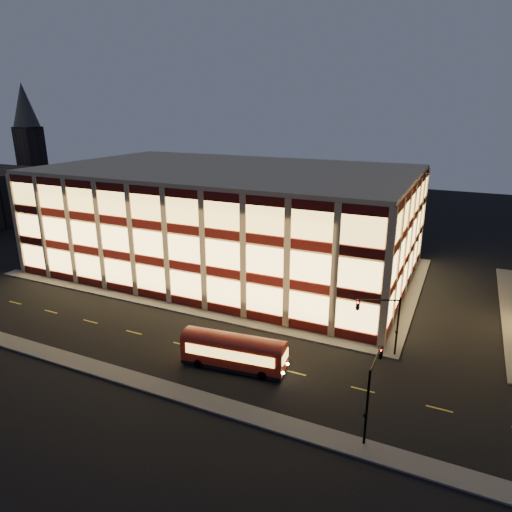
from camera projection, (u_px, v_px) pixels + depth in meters
The scene contains 11 objects.
ground at pixel (182, 314), 52.10m from camera, with size 200.00×200.00×0.00m, color black.
sidewalk_office_south at pixel (166, 305), 54.15m from camera, with size 54.00×2.00×0.15m, color #514F4C.
sidewalk_office_east at pixel (411, 294), 57.44m from camera, with size 2.00×30.00×0.15m, color #514F4C.
sidewalk_tower_west at pixel (510, 309), 53.00m from camera, with size 2.00×30.00×0.15m, color #514F4C.
sidewalk_near at pixel (101, 369), 40.89m from camera, with size 100.00×2.00×0.15m, color #514F4C.
office_building at pixel (229, 218), 65.58m from camera, with size 50.45×30.45×14.50m.
church_tower at pixel (33, 165), 111.95m from camera, with size 5.00×5.00×18.00m, color #2D2621.
church_spire at pixel (24, 105), 107.59m from camera, with size 6.00×6.00×10.00m, color #4C473F.
traffic_signal_far at pixel (383, 316), 42.07m from camera, with size 3.79×1.87×6.00m.
traffic_signal_near at pixel (372, 383), 31.85m from camera, with size 0.32×4.45×6.00m.
trolley_bus at pixel (234, 350), 40.81m from camera, with size 9.69×3.39×3.21m.
Camera 1 is at (27.79, -39.40, 22.47)m, focal length 32.00 mm.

